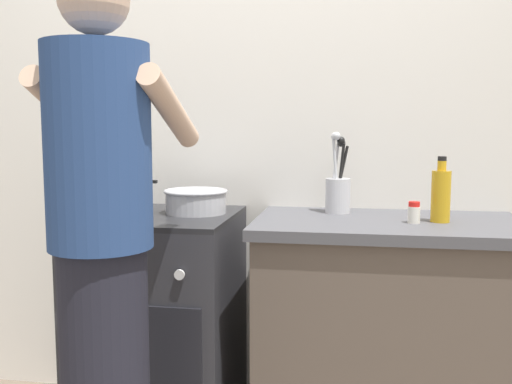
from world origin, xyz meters
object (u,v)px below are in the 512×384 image
at_px(mixing_bowl, 196,200).
at_px(oil_bottle, 441,195).
at_px(utensil_crock, 338,189).
at_px(spice_bottle, 414,213).
at_px(pot, 124,197).
at_px(person, 103,261).
at_px(stove_range, 161,323).

bearing_deg(mixing_bowl, oil_bottle, -3.55).
bearing_deg(mixing_bowl, utensil_crock, 10.94).
bearing_deg(oil_bottle, spice_bottle, -156.97).
height_order(mixing_bowl, oil_bottle, oil_bottle).
xyz_separation_m(pot, person, (0.19, -0.62, -0.11)).
bearing_deg(person, pot, 106.87).
relative_size(pot, oil_bottle, 1.14).
bearing_deg(person, utensil_crock, 50.39).
relative_size(stove_range, spice_bottle, 11.44).
xyz_separation_m(pot, mixing_bowl, (0.28, 0.06, -0.02)).
distance_m(oil_bottle, person, 1.22).
height_order(stove_range, oil_bottle, oil_bottle).
bearing_deg(utensil_crock, mixing_bowl, -169.06).
height_order(pot, person, person).
xyz_separation_m(stove_range, utensil_crock, (0.70, 0.16, 0.55)).
bearing_deg(spice_bottle, mixing_bowl, 173.25).
xyz_separation_m(stove_range, mixing_bowl, (0.14, 0.05, 0.50)).
distance_m(pot, spice_bottle, 1.13).
height_order(pot, utensil_crock, utensil_crock).
bearing_deg(oil_bottle, person, -148.85).
bearing_deg(pot, person, -73.13).
bearing_deg(spice_bottle, utensil_crock, 143.27).
bearing_deg(utensil_crock, pot, -168.70).
bearing_deg(stove_range, spice_bottle, -2.85).
relative_size(mixing_bowl, spice_bottle, 3.28).
relative_size(pot, utensil_crock, 0.84).
bearing_deg(oil_bottle, utensil_crock, 156.08).
height_order(spice_bottle, person, person).
bearing_deg(pot, stove_range, 3.59).
distance_m(pot, utensil_crock, 0.86).
bearing_deg(stove_range, pot, -176.41).
bearing_deg(mixing_bowl, stove_range, -160.01).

